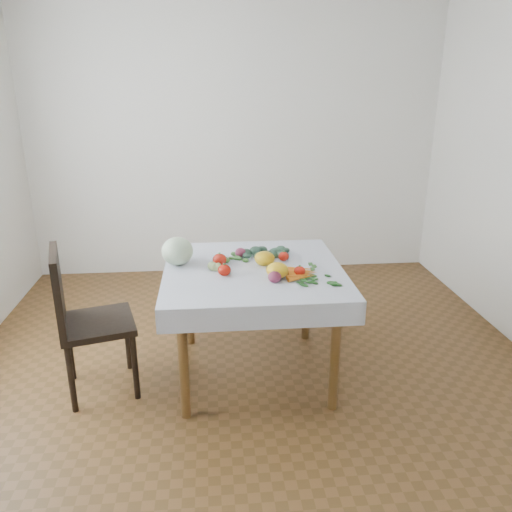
% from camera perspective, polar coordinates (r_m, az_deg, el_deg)
% --- Properties ---
extents(ground, '(4.00, 4.00, 0.00)m').
position_cam_1_polar(ground, '(3.50, -0.28, -13.05)').
color(ground, brown).
extents(back_wall, '(4.00, 0.04, 2.70)m').
position_cam_1_polar(back_wall, '(4.98, -2.39, 13.28)').
color(back_wall, silver).
rests_on(back_wall, ground).
extents(table, '(1.00, 1.00, 0.75)m').
position_cam_1_polar(table, '(3.20, -0.29, -3.12)').
color(table, brown).
rests_on(table, ground).
extents(tablecloth, '(1.12, 1.12, 0.01)m').
position_cam_1_polar(tablecloth, '(3.16, -0.30, -1.46)').
color(tablecloth, white).
rests_on(tablecloth, table).
extents(chair, '(0.53, 0.53, 0.96)m').
position_cam_1_polar(chair, '(3.22, -19.41, -6.21)').
color(chair, black).
rests_on(chair, ground).
extents(cabbage, '(0.20, 0.20, 0.18)m').
position_cam_1_polar(cabbage, '(3.24, -8.98, 0.54)').
color(cabbage, '#B6CCAB').
rests_on(cabbage, tablecloth).
extents(tomato_a, '(0.11, 0.11, 0.08)m').
position_cam_1_polar(tomato_a, '(3.20, -4.18, -0.42)').
color(tomato_a, '#B0180B').
rests_on(tomato_a, tablecloth).
extents(tomato_b, '(0.09, 0.09, 0.06)m').
position_cam_1_polar(tomato_b, '(3.29, 3.19, -0.04)').
color(tomato_b, '#B0180B').
rests_on(tomato_b, tablecloth).
extents(tomato_c, '(0.08, 0.08, 0.07)m').
position_cam_1_polar(tomato_c, '(3.04, -3.65, -1.62)').
color(tomato_c, '#B0180B').
rests_on(tomato_c, tablecloth).
extents(tomato_d, '(0.08, 0.08, 0.06)m').
position_cam_1_polar(tomato_d, '(3.04, 5.01, -1.74)').
color(tomato_d, '#B0180B').
rests_on(tomato_d, tablecloth).
extents(heirloom_back, '(0.15, 0.15, 0.09)m').
position_cam_1_polar(heirloom_back, '(3.20, 0.98, -0.28)').
color(heirloom_back, gold).
rests_on(heirloom_back, tablecloth).
extents(heirloom_front, '(0.16, 0.16, 0.09)m').
position_cam_1_polar(heirloom_front, '(3.00, 2.46, -1.64)').
color(heirloom_front, gold).
rests_on(heirloom_front, tablecloth).
extents(onion_a, '(0.08, 0.08, 0.06)m').
position_cam_1_polar(onion_a, '(3.36, -1.77, 0.41)').
color(onion_a, '#5B1A37').
rests_on(onion_a, tablecloth).
extents(onion_b, '(0.10, 0.10, 0.07)m').
position_cam_1_polar(onion_b, '(2.93, 2.14, -2.41)').
color(onion_b, '#5B1A37').
rests_on(onion_b, tablecloth).
extents(tomatillo_cluster, '(0.13, 0.11, 0.05)m').
position_cam_1_polar(tomatillo_cluster, '(3.12, -4.88, -1.32)').
color(tomatillo_cluster, '#97B266').
rests_on(tomatillo_cluster, tablecloth).
extents(carrot_bunch, '(0.19, 0.22, 0.03)m').
position_cam_1_polar(carrot_bunch, '(3.06, 5.29, -1.94)').
color(carrot_bunch, orange).
rests_on(carrot_bunch, tablecloth).
extents(kale_bunch, '(0.31, 0.24, 0.04)m').
position_cam_1_polar(kale_bunch, '(3.35, 1.29, 0.15)').
color(kale_bunch, '#335442').
rests_on(kale_bunch, tablecloth).
extents(basil_bunch, '(0.24, 0.20, 0.01)m').
position_cam_1_polar(basil_bunch, '(3.00, 6.99, -2.64)').
color(basil_bunch, '#195119').
rests_on(basil_bunch, tablecloth).
extents(dill_bunch, '(0.21, 0.16, 0.02)m').
position_cam_1_polar(dill_bunch, '(3.33, -2.50, -0.15)').
color(dill_bunch, '#477B38').
rests_on(dill_bunch, tablecloth).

